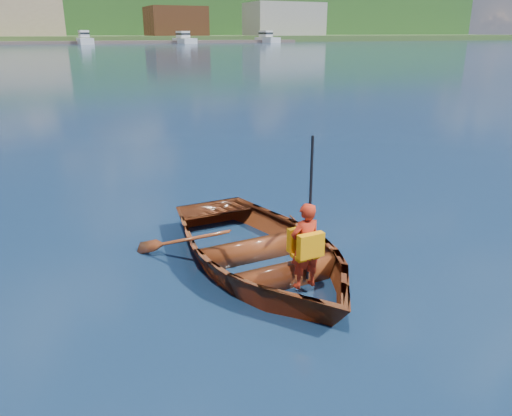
# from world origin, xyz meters

# --- Properties ---
(ground) EXTENTS (600.00, 600.00, 0.00)m
(ground) POSITION_xyz_m (0.00, 0.00, 0.00)
(ground) COLOR #112746
(ground) RESTS_ON ground
(rowboat) EXTENTS (3.07, 4.15, 0.83)m
(rowboat) POSITION_xyz_m (0.90, -0.13, 0.26)
(rowboat) COLOR brown
(rowboat) RESTS_ON ground
(child_paddler) EXTENTS (0.41, 0.36, 1.86)m
(child_paddler) POSITION_xyz_m (1.10, -1.02, 0.66)
(child_paddler) COLOR #B52612
(child_paddler) RESTS_ON ground
(shoreline) EXTENTS (400.00, 140.00, 22.00)m
(shoreline) POSITION_xyz_m (0.00, 236.61, 10.32)
(shoreline) COLOR #3A5D22
(shoreline) RESTS_ON ground
(dock) EXTENTS (160.02, 10.99, 0.80)m
(dock) POSITION_xyz_m (-2.04, 148.00, 0.40)
(dock) COLOR brown
(dock) RESTS_ON ground
(marina_yachts) EXTENTS (138.84, 13.35, 4.06)m
(marina_yachts) POSITION_xyz_m (1.84, 143.35, 1.30)
(marina_yachts) COLOR silver
(marina_yachts) RESTS_ON ground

